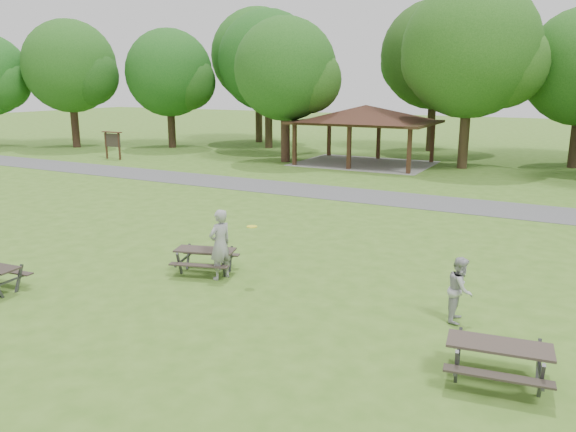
# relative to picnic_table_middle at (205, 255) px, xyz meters

# --- Properties ---
(ground) EXTENTS (160.00, 160.00, 0.00)m
(ground) POSITION_rel_picnic_table_middle_xyz_m (0.38, -1.71, -0.52)
(ground) COLOR #416C1F
(ground) RESTS_ON ground
(asphalt_path) EXTENTS (120.00, 3.20, 0.02)m
(asphalt_path) POSITION_rel_picnic_table_middle_xyz_m (0.38, 12.29, -0.51)
(asphalt_path) COLOR #4D4D50
(asphalt_path) RESTS_ON ground
(pavilion) EXTENTS (8.60, 7.01, 3.76)m
(pavilion) POSITION_rel_picnic_table_middle_xyz_m (-3.62, 22.29, 2.54)
(pavilion) COLOR #331F12
(pavilion) RESTS_ON ground
(notice_board) EXTENTS (1.60, 0.30, 1.88)m
(notice_board) POSITION_rel_picnic_table_middle_xyz_m (-19.62, 16.29, 0.79)
(notice_board) COLOR #341D13
(notice_board) RESTS_ON ground
(tree_row_a) EXTENTS (7.56, 7.20, 9.97)m
(tree_row_a) POSITION_rel_picnic_table_middle_xyz_m (-27.53, 20.31, 5.63)
(tree_row_a) COLOR black
(tree_row_a) RESTS_ON ground
(tree_row_b) EXTENTS (7.14, 6.80, 9.28)m
(tree_row_b) POSITION_rel_picnic_table_middle_xyz_m (-20.53, 23.81, 5.14)
(tree_row_b) COLOR black
(tree_row_b) RESTS_ON ground
(tree_row_c) EXTENTS (8.19, 7.80, 10.67)m
(tree_row_c) POSITION_rel_picnic_table_middle_xyz_m (-13.52, 27.31, 6.02)
(tree_row_c) COLOR black
(tree_row_c) RESTS_ON ground
(tree_row_d) EXTENTS (6.93, 6.60, 9.27)m
(tree_row_d) POSITION_rel_picnic_table_middle_xyz_m (-8.54, 20.81, 5.25)
(tree_row_d) COLOR #311E16
(tree_row_d) RESTS_ON ground
(tree_row_e) EXTENTS (8.40, 8.00, 11.02)m
(tree_row_e) POSITION_rel_picnic_table_middle_xyz_m (2.48, 23.31, 6.26)
(tree_row_e) COLOR #312316
(tree_row_e) RESTS_ON ground
(tree_deep_a) EXTENTS (8.40, 8.00, 11.38)m
(tree_deep_a) POSITION_rel_picnic_table_middle_xyz_m (-16.52, 30.81, 6.61)
(tree_deep_a) COLOR #312315
(tree_deep_a) RESTS_ON ground
(tree_deep_b) EXTENTS (8.40, 8.00, 11.13)m
(tree_deep_b) POSITION_rel_picnic_table_middle_xyz_m (-1.52, 31.31, 6.36)
(tree_deep_b) COLOR black
(tree_deep_b) RESTS_ON ground
(picnic_table_middle) EXTENTS (1.94, 1.73, 0.71)m
(picnic_table_middle) POSITION_rel_picnic_table_middle_xyz_m (0.00, 0.00, 0.00)
(picnic_table_middle) COLOR #312823
(picnic_table_middle) RESTS_ON ground
(picnic_table_far) EXTENTS (1.93, 1.63, 0.76)m
(picnic_table_far) POSITION_rel_picnic_table_middle_xyz_m (8.03, -2.38, 0.04)
(picnic_table_far) COLOR #332A24
(picnic_table_far) RESTS_ON ground
(frisbee_in_flight) EXTENTS (0.34, 0.34, 0.02)m
(frisbee_in_flight) POSITION_rel_picnic_table_middle_xyz_m (1.62, -0.15, 1.04)
(frisbee_in_flight) COLOR yellow
(frisbee_in_flight) RESTS_ON ground
(frisbee_thrower) EXTENTS (0.63, 0.80, 1.92)m
(frisbee_thrower) POSITION_rel_picnic_table_middle_xyz_m (0.64, -0.18, 0.44)
(frisbee_thrower) COLOR gray
(frisbee_thrower) RESTS_ON ground
(frisbee_catcher) EXTENTS (0.60, 0.75, 1.47)m
(frisbee_catcher) POSITION_rel_picnic_table_middle_xyz_m (6.88, 0.02, 0.21)
(frisbee_catcher) COLOR #A9A8AB
(frisbee_catcher) RESTS_ON ground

